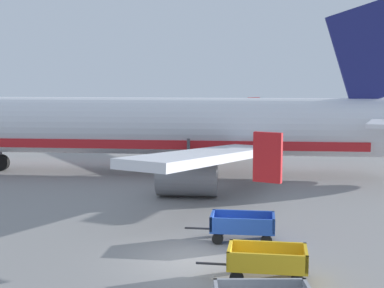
% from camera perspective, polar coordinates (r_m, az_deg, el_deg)
% --- Properties ---
extents(ground_plane, '(220.00, 220.00, 0.00)m').
position_cam_1_polar(ground_plane, '(20.02, 0.13, -11.80)').
color(ground_plane, gray).
extents(airplane, '(37.56, 30.29, 11.34)m').
position_cam_1_polar(airplane, '(35.89, -2.36, 1.73)').
color(airplane, silver).
rests_on(airplane, ground).
extents(baggage_cart_second_in_row, '(3.60, 1.58, 1.07)m').
position_cam_1_polar(baggage_cart_second_in_row, '(18.08, 7.76, -11.99)').
color(baggage_cart_second_in_row, gold).
rests_on(baggage_cart_second_in_row, ground).
extents(baggage_cart_third_in_row, '(3.59, 1.54, 1.07)m').
position_cam_1_polar(baggage_cart_third_in_row, '(21.94, 5.23, -8.46)').
color(baggage_cart_third_in_row, '#234CB2').
rests_on(baggage_cart_third_in_row, ground).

